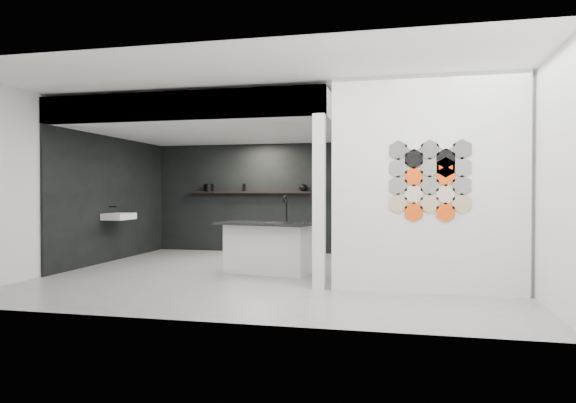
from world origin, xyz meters
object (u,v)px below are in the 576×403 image
at_px(wall_basin, 119,216).
at_px(glass_vase, 317,188).
at_px(kitchen_island, 268,247).
at_px(stockpot, 209,188).
at_px(bottle_dark, 244,187).
at_px(utensil_cup, 208,189).
at_px(kettle, 303,188).
at_px(partition_panel, 427,184).
at_px(glass_bowl, 317,189).

bearing_deg(wall_basin, glass_vase, 31.35).
relative_size(kitchen_island, stockpot, 8.25).
height_order(kitchen_island, bottle_dark, bottle_dark).
bearing_deg(utensil_cup, bottle_dark, 0.00).
distance_m(stockpot, bottle_dark, 0.82).
height_order(kitchen_island, kettle, kettle).
height_order(partition_panel, kettle, partition_panel).
height_order(wall_basin, kitchen_island, kitchen_island).
relative_size(wall_basin, bottle_dark, 3.58).
bearing_deg(kettle, partition_panel, -82.43).
distance_m(kettle, bottle_dark, 1.32).
bearing_deg(kettle, glass_bowl, -23.90).
distance_m(glass_vase, utensil_cup, 2.43).
xyz_separation_m(partition_panel, wall_basin, (-5.46, 1.80, -0.55)).
xyz_separation_m(wall_basin, kitchen_island, (3.05, -0.70, -0.43)).
bearing_deg(wall_basin, kettle, 33.67).
distance_m(kitchen_island, kettle, 2.93).
bearing_deg(kitchen_island, wall_basin, 179.74).
bearing_deg(bottle_dark, glass_bowl, 0.00).
bearing_deg(glass_vase, utensil_cup, 180.00).
distance_m(wall_basin, kitchen_island, 3.16).
height_order(kettle, glass_bowl, kettle).
bearing_deg(partition_panel, glass_vase, 118.23).
xyz_separation_m(partition_panel, utensil_cup, (-4.51, 3.87, -0.03)).
bearing_deg(partition_panel, kettle, 121.47).
bearing_deg(wall_basin, stockpot, 64.93).
xyz_separation_m(kettle, bottle_dark, (-1.32, 0.00, 0.01)).
bearing_deg(glass_vase, kettle, 180.00).
height_order(kettle, glass_vase, same).
bearing_deg(wall_basin, glass_bowl, 31.35).
relative_size(wall_basin, glass_vase, 4.00).
height_order(stockpot, glass_bowl, stockpot).
bearing_deg(bottle_dark, stockpot, 180.00).
xyz_separation_m(kitchen_island, utensil_cup, (-2.09, 2.77, 0.95)).
bearing_deg(stockpot, wall_basin, -115.07).
relative_size(kitchen_island, kettle, 9.36).
height_order(partition_panel, kitchen_island, partition_panel).
relative_size(kettle, bottle_dark, 1.06).
height_order(stockpot, glass_vase, stockpot).
bearing_deg(bottle_dark, kettle, 0.00).
distance_m(partition_panel, bottle_dark, 5.34).
height_order(glass_bowl, bottle_dark, bottle_dark).
xyz_separation_m(kitchen_island, bottle_dark, (-1.27, 2.77, 0.98)).
relative_size(glass_vase, bottle_dark, 0.90).
bearing_deg(partition_panel, glass_bowl, 118.23).
bearing_deg(wall_basin, kitchen_island, -12.93).
bearing_deg(utensil_cup, glass_vase, 0.00).
distance_m(wall_basin, glass_vase, 4.01).
height_order(wall_basin, bottle_dark, bottle_dark).
distance_m(kitchen_island, utensil_cup, 3.59).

